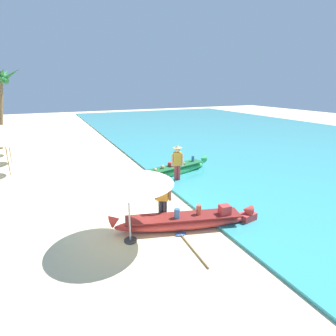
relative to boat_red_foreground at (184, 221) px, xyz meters
name	(u,v)px	position (x,y,z in m)	size (l,w,h in m)	color
ground_plane	(131,219)	(-1.35, 1.29, -0.25)	(80.00, 80.00, 0.00)	beige
sea	(273,140)	(12.95, 9.29, -0.20)	(24.00, 56.00, 0.10)	teal
boat_red_foreground	(184,221)	(0.00, 0.00, 0.00)	(4.49, 1.74, 0.74)	red
boat_green_midground	(175,170)	(2.01, 4.78, 0.03)	(4.23, 1.67, 0.79)	#38B760
person_vendor_hatted	(177,161)	(1.69, 3.90, 0.75)	(0.59, 0.44, 1.74)	#B2383D
person_tourist_customer	(163,198)	(-0.47, 0.60, 0.64)	(0.56, 0.46, 1.58)	#333842
patio_umbrella_large	(128,177)	(-1.75, -0.01, 1.71)	(2.50, 2.50, 2.16)	#B7B7BC
parasol_row_0	(4,141)	(-5.45, 8.23, 1.50)	(1.60, 1.60, 1.91)	#8E6B47
parasol_row_1	(7,133)	(-5.57, 10.60, 1.50)	(1.60, 1.60, 1.91)	#8E6B47
parasol_row_2	(2,128)	(-6.00, 12.82, 1.50)	(1.60, 1.60, 1.91)	#8E6B47
palm_tree_mid_cluster	(0,84)	(-5.95, 15.10, 4.08)	(2.55, 2.55, 5.51)	brown
cooler_box	(247,218)	(2.03, -0.53, -0.08)	(0.55, 0.35, 0.34)	#C63838
paddle	(189,244)	(-0.32, -0.86, -0.22)	(0.37, 1.81, 0.05)	#8E6B47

